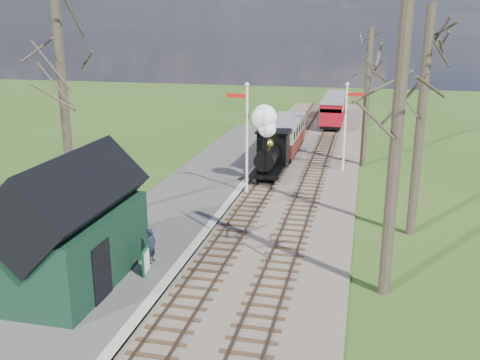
# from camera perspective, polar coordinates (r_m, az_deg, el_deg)

# --- Properties ---
(distant_hills) EXTENTS (114.40, 48.00, 22.02)m
(distant_hills) POSITION_cam_1_polar(r_m,az_deg,el_deg) (80.40, 9.66, -2.34)
(distant_hills) COLOR #385B23
(distant_hills) RESTS_ON ground
(ballast_bed) EXTENTS (8.00, 60.00, 0.10)m
(ballast_bed) POSITION_cam_1_polar(r_m,az_deg,el_deg) (35.26, 6.02, 1.22)
(ballast_bed) COLOR brown
(ballast_bed) RESTS_ON ground
(track_near) EXTENTS (1.60, 60.00, 0.15)m
(track_near) POSITION_cam_1_polar(r_m,az_deg,el_deg) (35.42, 3.93, 1.43)
(track_near) COLOR brown
(track_near) RESTS_ON ground
(track_far) EXTENTS (1.60, 60.00, 0.15)m
(track_far) POSITION_cam_1_polar(r_m,az_deg,el_deg) (35.12, 8.12, 1.17)
(track_far) COLOR brown
(track_far) RESTS_ON ground
(platform) EXTENTS (5.00, 44.00, 0.20)m
(platform) POSITION_cam_1_polar(r_m,az_deg,el_deg) (28.78, -5.60, -2.15)
(platform) COLOR #474442
(platform) RESTS_ON ground
(coping_strip) EXTENTS (0.40, 44.00, 0.21)m
(coping_strip) POSITION_cam_1_polar(r_m,az_deg,el_deg) (28.15, -1.16, -2.48)
(coping_strip) COLOR #B2AD9E
(coping_strip) RESTS_ON ground
(station_shed) EXTENTS (3.25, 6.30, 4.78)m
(station_shed) POSITION_cam_1_polar(r_m,az_deg,el_deg) (19.81, -17.30, -4.86)
(station_shed) COLOR black
(station_shed) RESTS_ON platform
(semaphore_near) EXTENTS (1.22, 0.24, 6.22)m
(semaphore_near) POSITION_cam_1_polar(r_m,az_deg,el_deg) (29.03, 0.61, 5.29)
(semaphore_near) COLOR silver
(semaphore_near) RESTS_ON ground
(semaphore_far) EXTENTS (1.22, 0.24, 5.72)m
(semaphore_far) POSITION_cam_1_polar(r_m,az_deg,el_deg) (34.32, 11.30, 6.23)
(semaphore_far) COLOR silver
(semaphore_far) RESTS_ON ground
(bare_trees) EXTENTS (15.51, 22.39, 12.00)m
(bare_trees) POSITION_cam_1_polar(r_m,az_deg,el_deg) (22.64, 2.56, 6.21)
(bare_trees) COLOR #382D23
(bare_trees) RESTS_ON ground
(fence_line) EXTENTS (12.60, 0.08, 1.00)m
(fence_line) POSITION_cam_1_polar(r_m,az_deg,el_deg) (48.85, 7.00, 6.01)
(fence_line) COLOR slate
(fence_line) RESTS_ON ground
(locomotive) EXTENTS (1.84, 4.30, 4.60)m
(locomotive) POSITION_cam_1_polar(r_m,az_deg,el_deg) (32.34, 3.19, 3.69)
(locomotive) COLOR black
(locomotive) RESTS_ON ground
(coach) EXTENTS (2.15, 7.36, 2.26)m
(coach) POSITION_cam_1_polar(r_m,az_deg,el_deg) (38.32, 4.80, 4.78)
(coach) COLOR black
(coach) RESTS_ON ground
(red_carriage_a) EXTENTS (1.99, 4.92, 2.09)m
(red_carriage_a) POSITION_cam_1_polar(r_m,az_deg,el_deg) (49.31, 9.82, 7.06)
(red_carriage_a) COLOR black
(red_carriage_a) RESTS_ON ground
(red_carriage_b) EXTENTS (1.99, 4.92, 2.09)m
(red_carriage_b) POSITION_cam_1_polar(r_m,az_deg,el_deg) (54.74, 10.20, 7.94)
(red_carriage_b) COLOR black
(red_carriage_b) RESTS_ON ground
(sign_board) EXTENTS (0.16, 0.69, 1.01)m
(sign_board) POSITION_cam_1_polar(r_m,az_deg,el_deg) (20.34, -10.01, -8.54)
(sign_board) COLOR #0F472A
(sign_board) RESTS_ON platform
(bench) EXTENTS (0.85, 1.52, 0.84)m
(bench) POSITION_cam_1_polar(r_m,az_deg,el_deg) (20.85, -13.00, -8.43)
(bench) COLOR #4D2D1B
(bench) RESTS_ON platform
(person) EXTENTS (0.37, 0.53, 1.38)m
(person) POSITION_cam_1_polar(r_m,az_deg,el_deg) (21.19, -9.43, -6.92)
(person) COLOR black
(person) RESTS_ON platform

